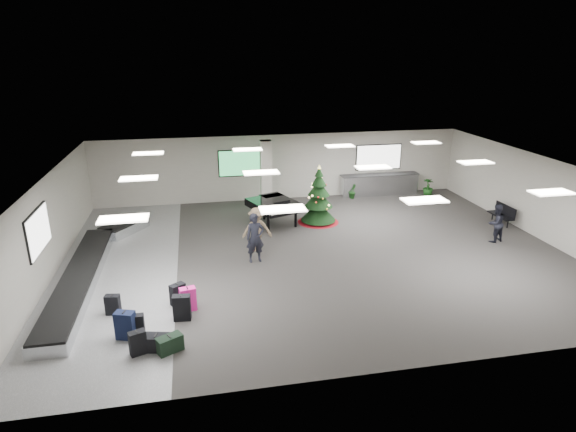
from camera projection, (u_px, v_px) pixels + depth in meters
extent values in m
plane|color=#33302E|center=(316.00, 253.00, 17.69)|extent=(18.00, 18.00, 0.00)
cube|color=#B0AAA0|center=(282.00, 167.00, 23.64)|extent=(18.00, 0.02, 3.20)
cube|color=#B0AAA0|center=(396.00, 311.00, 10.67)|extent=(18.00, 0.02, 3.20)
cube|color=#B0AAA0|center=(47.00, 229.00, 15.52)|extent=(0.02, 14.00, 3.20)
cube|color=#B0AAA0|center=(540.00, 198.00, 18.80)|extent=(0.02, 14.00, 3.20)
cube|color=silver|center=(318.00, 168.00, 16.63)|extent=(18.00, 14.00, 0.02)
cube|color=slate|center=(118.00, 269.00, 16.41)|extent=(4.00, 14.00, 0.01)
cube|color=beige|center=(266.00, 175.00, 22.16)|extent=(0.50, 0.50, 3.20)
cube|color=green|center=(241.00, 163.00, 23.13)|extent=(2.20, 0.08, 1.30)
cube|color=white|center=(379.00, 157.00, 24.41)|extent=(2.40, 0.08, 1.30)
cube|color=white|center=(38.00, 231.00, 14.50)|extent=(0.08, 2.10, 1.30)
cube|color=white|center=(123.00, 219.00, 11.85)|extent=(1.20, 0.60, 0.04)
cube|color=white|center=(139.00, 178.00, 15.56)|extent=(1.20, 0.60, 0.04)
cube|color=white|center=(148.00, 153.00, 19.26)|extent=(1.20, 0.60, 0.04)
cube|color=white|center=(283.00, 209.00, 12.58)|extent=(1.20, 0.60, 0.04)
cube|color=white|center=(261.00, 172.00, 16.29)|extent=(1.20, 0.60, 0.04)
cube|color=white|center=(247.00, 149.00, 19.99)|extent=(1.20, 0.60, 0.04)
cube|color=white|center=(424.00, 200.00, 13.31)|extent=(1.20, 0.60, 0.04)
cube|color=white|center=(373.00, 167.00, 17.02)|extent=(1.20, 0.60, 0.04)
cube|color=white|center=(340.00, 146.00, 20.72)|extent=(1.20, 0.60, 0.04)
cube|color=white|center=(552.00, 192.00, 14.04)|extent=(1.20, 0.60, 0.04)
cube|color=white|center=(476.00, 162.00, 17.75)|extent=(1.20, 0.60, 0.04)
cube|color=white|center=(426.00, 143.00, 21.45)|extent=(1.20, 0.60, 0.04)
cube|color=silver|center=(80.00, 279.00, 15.24)|extent=(1.00, 8.00, 0.38)
cube|color=black|center=(79.00, 273.00, 15.17)|extent=(0.95, 7.90, 0.05)
cube|color=silver|center=(124.00, 228.00, 19.65)|extent=(1.97, 2.21, 0.38)
cube|color=black|center=(123.00, 223.00, 19.58)|extent=(1.87, 2.10, 0.05)
cube|color=silver|center=(379.00, 185.00, 24.59)|extent=(4.00, 0.60, 1.05)
cube|color=#2A2B2D|center=(380.00, 175.00, 24.41)|extent=(4.05, 0.65, 0.04)
cube|color=black|center=(138.00, 343.00, 11.74)|extent=(0.46, 0.36, 0.63)
cube|color=black|center=(136.00, 332.00, 11.63)|extent=(0.07, 0.13, 0.02)
cube|color=black|center=(182.00, 308.00, 13.22)|extent=(0.50, 0.29, 0.74)
cube|color=black|center=(181.00, 295.00, 13.10)|extent=(0.05, 0.15, 0.02)
cube|color=#F01F90|center=(188.00, 299.00, 13.71)|extent=(0.49, 0.34, 0.70)
cube|color=black|center=(187.00, 288.00, 13.59)|extent=(0.06, 0.16, 0.02)
cube|color=black|center=(178.00, 294.00, 14.03)|extent=(0.49, 0.45, 0.65)
cube|color=black|center=(177.00, 284.00, 13.92)|extent=(0.11, 0.14, 0.02)
cube|color=black|center=(126.00, 325.00, 12.37)|extent=(0.56, 0.43, 0.76)
cube|color=black|center=(124.00, 312.00, 12.24)|extent=(0.08, 0.17, 0.02)
cube|color=black|center=(136.00, 325.00, 12.52)|extent=(0.40, 0.22, 0.59)
cube|color=black|center=(135.00, 315.00, 12.42)|extent=(0.03, 0.13, 0.02)
cube|color=black|center=(170.00, 344.00, 11.88)|extent=(0.71, 0.58, 0.42)
cube|color=black|center=(169.00, 336.00, 11.80)|extent=(0.12, 0.18, 0.02)
cube|color=black|center=(113.00, 305.00, 13.53)|extent=(0.43, 0.29, 0.59)
cube|color=black|center=(112.00, 295.00, 13.43)|extent=(0.05, 0.14, 0.02)
cube|color=black|center=(156.00, 343.00, 11.93)|extent=(0.70, 0.48, 0.41)
cube|color=black|center=(156.00, 335.00, 11.86)|extent=(0.08, 0.21, 0.02)
cone|color=maroon|center=(318.00, 221.00, 20.84)|extent=(1.78, 1.78, 0.11)
cylinder|color=#3F2819|center=(318.00, 217.00, 20.78)|extent=(0.11, 0.11, 0.47)
cone|color=black|center=(318.00, 211.00, 20.68)|extent=(1.50, 1.50, 0.84)
cone|color=black|center=(319.00, 198.00, 20.50)|extent=(1.22, 1.22, 0.75)
cone|color=black|center=(319.00, 188.00, 20.34)|extent=(0.94, 0.94, 0.66)
cone|color=black|center=(319.00, 179.00, 20.22)|extent=(0.66, 0.66, 0.56)
cone|color=black|center=(319.00, 171.00, 20.11)|extent=(0.37, 0.37, 0.42)
cone|color=#FFE566|center=(319.00, 167.00, 20.05)|extent=(0.15, 0.15, 0.17)
cube|color=black|center=(273.00, 204.00, 20.27)|extent=(2.26, 2.39, 0.31)
cube|color=black|center=(286.00, 213.00, 19.46)|extent=(1.61, 0.86, 0.11)
cube|color=white|center=(286.00, 212.00, 19.42)|extent=(1.39, 0.64, 0.02)
cube|color=black|center=(282.00, 204.00, 19.58)|extent=(0.73, 0.30, 0.24)
cylinder|color=black|center=(268.00, 224.00, 19.50)|extent=(0.11, 0.11, 0.75)
cylinder|color=black|center=(296.00, 218.00, 20.15)|extent=(0.11, 0.11, 0.75)
cylinder|color=black|center=(264.00, 211.00, 21.07)|extent=(0.11, 0.11, 0.75)
cube|color=black|center=(501.00, 215.00, 20.53)|extent=(0.46, 1.32, 0.05)
cylinder|color=black|center=(507.00, 224.00, 20.11)|extent=(0.05, 0.05, 0.35)
cylinder|color=black|center=(493.00, 216.00, 21.08)|extent=(0.05, 0.05, 0.35)
cube|color=black|center=(506.00, 210.00, 20.49)|extent=(0.07, 1.32, 0.44)
imported|color=black|center=(255.00, 238.00, 16.71)|extent=(0.69, 0.50, 1.77)
imported|color=#876F53|center=(257.00, 230.00, 17.61)|extent=(1.13, 0.72, 1.68)
imported|color=black|center=(496.00, 223.00, 18.50)|extent=(0.86, 0.75, 1.51)
imported|color=#183B13|center=(353.00, 191.00, 24.05)|extent=(0.50, 0.50, 0.71)
imported|color=#183B13|center=(428.00, 187.00, 24.47)|extent=(0.71, 0.71, 0.91)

